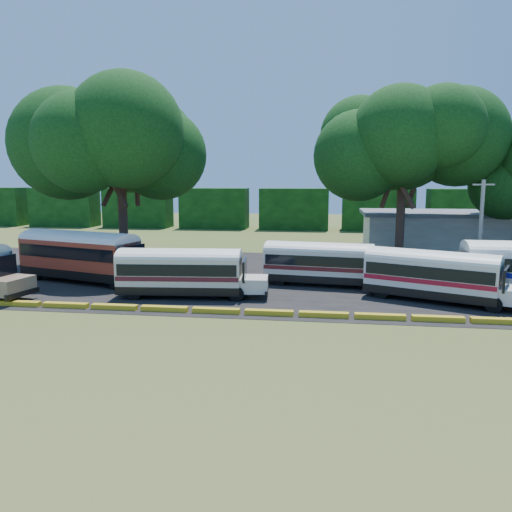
# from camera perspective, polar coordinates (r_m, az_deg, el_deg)

# --- Properties ---
(ground) EXTENTS (160.00, 160.00, 0.00)m
(ground) POSITION_cam_1_polar(r_m,az_deg,el_deg) (27.08, -1.91, -7.24)
(ground) COLOR #36531B
(ground) RESTS_ON ground
(asphalt_strip) EXTENTS (64.00, 24.00, 0.02)m
(asphalt_strip) POSITION_cam_1_polar(r_m,az_deg,el_deg) (38.53, 2.57, -2.35)
(asphalt_strip) COLOR black
(asphalt_strip) RESTS_ON ground
(curb) EXTENTS (53.70, 0.45, 0.30)m
(curb) POSITION_cam_1_polar(r_m,az_deg,el_deg) (27.99, -1.56, -6.38)
(curb) COLOR gold
(curb) RESTS_ON ground
(terminal_building) EXTENTS (19.00, 9.00, 4.00)m
(terminal_building) POSITION_cam_1_polar(r_m,az_deg,el_deg) (57.53, 21.46, 2.82)
(terminal_building) COLOR silver
(terminal_building) RESTS_ON ground
(treeline_backdrop) EXTENTS (130.00, 4.00, 6.00)m
(treeline_backdrop) POSITION_cam_1_polar(r_m,az_deg,el_deg) (73.90, 4.39, 5.38)
(treeline_backdrop) COLOR black
(treeline_backdrop) RESTS_ON ground
(bus_red) EXTENTS (11.58, 6.00, 3.71)m
(bus_red) POSITION_cam_1_polar(r_m,az_deg,el_deg) (38.54, -19.29, 0.35)
(bus_red) COLOR black
(bus_red) RESTS_ON ground
(bus_cream_west) EXTENTS (9.66, 3.12, 3.12)m
(bus_cream_west) POSITION_cam_1_polar(r_m,az_deg,el_deg) (31.97, -8.31, -1.57)
(bus_cream_west) COLOR black
(bus_cream_west) RESTS_ON ground
(bus_cream_east) EXTENTS (9.50, 3.46, 3.05)m
(bus_cream_east) POSITION_cam_1_polar(r_m,az_deg,el_deg) (35.44, 7.52, -0.59)
(bus_cream_east) COLOR black
(bus_cream_east) RESTS_ON ground
(bus_white_red) EXTENTS (9.69, 6.03, 3.15)m
(bus_white_red) POSITION_cam_1_polar(r_m,az_deg,el_deg) (32.45, 19.74, -1.83)
(bus_white_red) COLOR black
(bus_white_red) RESTS_ON ground
(tree_west) EXTENTS (12.44, 12.44, 15.80)m
(tree_west) POSITION_cam_1_polar(r_m,az_deg,el_deg) (45.99, -15.32, 13.19)
(tree_west) COLOR #3C261E
(tree_west) RESTS_ON ground
(tree_center) EXTENTS (11.89, 11.89, 15.14)m
(tree_center) POSITION_cam_1_polar(r_m,az_deg,el_deg) (47.88, 16.53, 12.41)
(tree_center) COLOR #3C261E
(tree_center) RESTS_ON ground
(utility_pole) EXTENTS (1.60, 0.30, 7.40)m
(utility_pole) POSITION_cam_1_polar(r_m,az_deg,el_deg) (42.10, 24.28, 3.06)
(utility_pole) COLOR gray
(utility_pole) RESTS_ON ground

